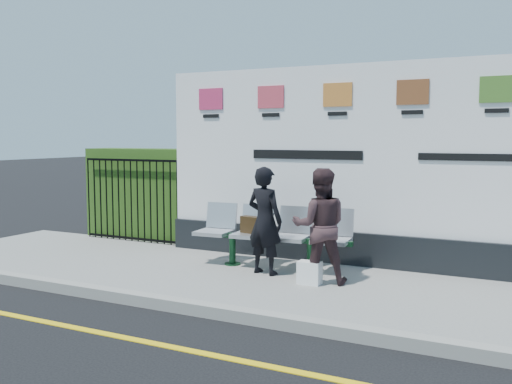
% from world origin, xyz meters
% --- Properties ---
extents(ground, '(80.00, 80.00, 0.00)m').
position_xyz_m(ground, '(0.00, 0.00, 0.00)').
color(ground, black).
extents(pavement, '(14.00, 3.00, 0.12)m').
position_xyz_m(pavement, '(0.00, 2.50, 0.06)').
color(pavement, gray).
rests_on(pavement, ground).
extents(kerb, '(14.00, 0.18, 0.14)m').
position_xyz_m(kerb, '(0.00, 1.00, 0.07)').
color(kerb, gray).
rests_on(kerb, ground).
extents(yellow_line, '(14.00, 0.10, 0.01)m').
position_xyz_m(yellow_line, '(0.00, 0.00, 0.00)').
color(yellow_line, yellow).
rests_on(yellow_line, ground).
extents(billboard, '(8.00, 0.30, 3.00)m').
position_xyz_m(billboard, '(0.50, 3.85, 1.42)').
color(billboard, black).
rests_on(billboard, pavement).
extents(hedge, '(2.35, 0.70, 1.70)m').
position_xyz_m(hedge, '(-4.58, 4.30, 0.97)').
color(hedge, '#2E5419').
rests_on(hedge, pavement).
extents(railing, '(2.05, 0.06, 1.54)m').
position_xyz_m(railing, '(-4.58, 3.85, 0.89)').
color(railing, black).
rests_on(railing, pavement).
extents(bench, '(2.37, 0.77, 0.50)m').
position_xyz_m(bench, '(-1.35, 3.02, 0.37)').
color(bench, '#B2B7BC').
rests_on(bench, pavement).
extents(woman_left, '(0.61, 0.46, 1.51)m').
position_xyz_m(woman_left, '(-1.27, 2.67, 0.88)').
color(woman_left, black).
rests_on(woman_left, pavement).
extents(woman_right, '(0.91, 0.82, 1.52)m').
position_xyz_m(woman_right, '(-0.41, 2.55, 0.88)').
color(woman_right, '#3A2629').
rests_on(woman_right, pavement).
extents(handbag_brown, '(0.34, 0.20, 0.25)m').
position_xyz_m(handbag_brown, '(-1.65, 2.99, 0.75)').
color(handbag_brown, black).
rests_on(handbag_brown, bench).
extents(carrier_bag_white, '(0.30, 0.18, 0.30)m').
position_xyz_m(carrier_bag_white, '(-0.50, 2.42, 0.27)').
color(carrier_bag_white, white).
rests_on(carrier_bag_white, pavement).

